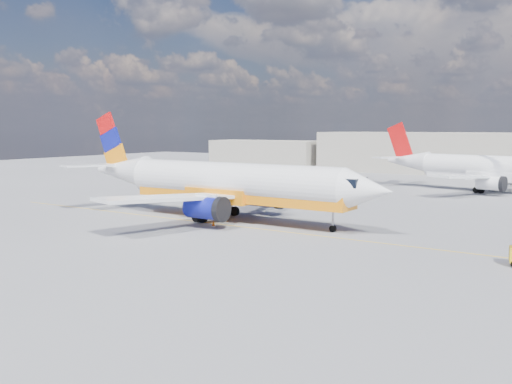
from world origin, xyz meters
The scene contains 7 objects.
ground centered at (0.00, 0.00, 0.00)m, with size 240.00×240.00×0.00m, color slate.
taxi_line centered at (0.00, 3.00, 0.01)m, with size 70.00×0.15×0.01m, color yellow.
terminal_main centered at (5.00, 75.00, 4.00)m, with size 70.00×14.00×8.00m, color #A59E8E.
terminal_annex centered at (-45.00, 72.00, 3.00)m, with size 26.00×10.00×6.00m, color #A59E8E.
main_jet centered at (-7.45, 5.36, 3.60)m, with size 35.61×28.19×10.80m.
second_jet centered at (9.50, 44.83, 3.28)m, with size 32.57×25.25×9.83m.
traffic_cone centered at (-6.07, 1.81, 0.25)m, with size 0.36×0.36×0.50m.
Camera 1 is at (25.62, -38.91, 9.00)m, focal length 40.00 mm.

